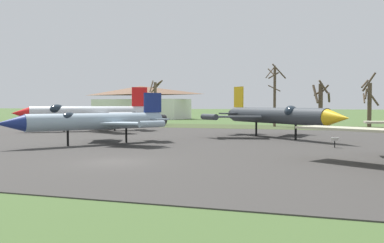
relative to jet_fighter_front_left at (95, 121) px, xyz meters
name	(u,v)px	position (x,y,z in m)	size (l,w,h in m)	color
ground_plane	(115,163)	(6.81, -9.27, -2.01)	(600.00, 600.00, 0.00)	#425B2D
asphalt_apron	(187,143)	(6.81, 4.02, -1.98)	(77.25, 44.30, 0.05)	#383533
grass_verge_strip	(245,127)	(6.81, 32.16, -1.98)	(137.25, 12.00, 0.06)	#3B4827
jet_fighter_front_left	(95,121)	(0.00, 0.00, 0.00)	(11.43, 12.90, 4.48)	#8EA3B2
jet_fighter_rear_center	(87,112)	(-10.33, 15.63, 0.41)	(15.34, 14.12, 5.69)	silver
jet_fighter_rear_left	(277,115)	(13.88, 11.44, 0.32)	(14.58, 14.39, 5.44)	#33383D
info_placard_rear_left	(335,141)	(19.18, 3.30, -1.46)	(0.57, 0.34, 0.86)	black
bare_tree_far_left	(155,100)	(-9.03, 34.87, 2.14)	(2.17, 1.99, 7.65)	brown
bare_tree_left_of_center	(275,93)	(11.10, 33.66, 3.17)	(3.18, 3.19, 9.49)	brown
bare_tree_center	(321,102)	(17.84, 33.66, 1.79)	(2.68, 2.52, 7.02)	brown
bare_tree_right_of_center	(369,101)	(24.72, 36.86, 1.96)	(2.61, 2.61, 8.29)	brown
visitor_building	(141,103)	(-25.03, 63.96, 1.90)	(25.77, 12.90, 8.02)	silver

